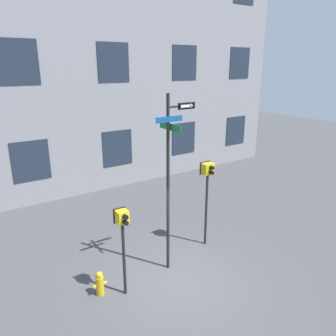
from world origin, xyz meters
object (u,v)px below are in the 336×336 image
at_px(pedestrian_signal_left, 123,230).
at_px(pedestrian_signal_right, 207,181).
at_px(street_sign_pole, 170,172).
at_px(fire_hydrant, 100,284).

distance_m(pedestrian_signal_left, pedestrian_signal_right, 3.52).
xyz_separation_m(street_sign_pole, pedestrian_signal_right, (1.75, 0.43, -0.73)).
relative_size(street_sign_pole, pedestrian_signal_left, 2.11).
bearing_deg(pedestrian_signal_right, fire_hydrant, -173.91).
relative_size(pedestrian_signal_right, fire_hydrant, 4.21).
relative_size(street_sign_pole, fire_hydrant, 7.50).
height_order(street_sign_pole, pedestrian_signal_left, street_sign_pole).
relative_size(street_sign_pole, pedestrian_signal_right, 1.78).
height_order(pedestrian_signal_left, fire_hydrant, pedestrian_signal_left).
bearing_deg(pedestrian_signal_left, fire_hydrant, 149.41).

